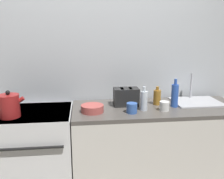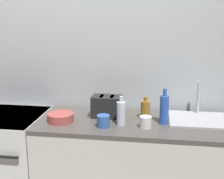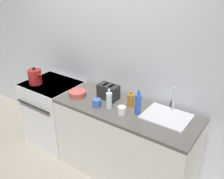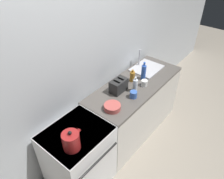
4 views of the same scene
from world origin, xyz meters
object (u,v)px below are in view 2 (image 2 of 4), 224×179
(toaster, at_px, (107,106))
(bottle_blue, at_px, (164,109))
(bottle_clear, at_px, (121,113))
(cup_white, at_px, (146,122))
(bowl, at_px, (61,117))
(bottle_amber, at_px, (145,110))
(stove, at_px, (4,164))
(cup_blue, at_px, (103,121))

(toaster, xyz_separation_m, bottle_blue, (0.46, -0.10, 0.03))
(bottle_clear, height_order, bottle_blue, bottle_blue)
(toaster, bearing_deg, bottle_clear, -51.70)
(toaster, relative_size, bottle_clear, 1.08)
(cup_white, relative_size, bowl, 0.43)
(cup_white, bearing_deg, bottle_blue, 38.08)
(cup_white, distance_m, bowl, 0.66)
(bottle_blue, relative_size, cup_white, 3.08)
(bottle_amber, height_order, bottle_blue, bottle_blue)
(stove, bearing_deg, bottle_amber, 4.37)
(bottle_blue, bearing_deg, cup_white, -141.92)
(bottle_blue, bearing_deg, bottle_clear, -166.97)
(toaster, bearing_deg, stove, -173.73)
(bottle_amber, height_order, cup_white, bottle_amber)
(cup_white, bearing_deg, cup_blue, -174.26)
(stove, distance_m, bottle_clear, 1.16)
(cup_blue, bearing_deg, toaster, 92.79)
(bottle_clear, height_order, bowl, bottle_clear)
(bottle_clear, bearing_deg, bottle_amber, 43.56)
(bottle_amber, xyz_separation_m, cup_white, (0.01, -0.20, -0.03))
(cup_blue, height_order, bowl, cup_blue)
(bottle_blue, distance_m, cup_blue, 0.47)
(stove, relative_size, bottle_clear, 4.09)
(stove, xyz_separation_m, bowl, (0.55, -0.07, 0.48))
(stove, height_order, bottle_blue, bottle_blue)
(cup_blue, distance_m, bowl, 0.36)
(bottle_blue, height_order, cup_white, bottle_blue)
(stove, xyz_separation_m, toaster, (0.89, 0.10, 0.54))
(bottle_amber, distance_m, bottle_blue, 0.18)
(bottle_blue, height_order, bowl, bottle_blue)
(bottle_clear, bearing_deg, bottle_blue, 13.03)
(cup_white, bearing_deg, toaster, 147.70)
(stove, xyz_separation_m, cup_blue, (0.90, -0.14, 0.49))
(bottle_clear, relative_size, cup_white, 2.52)
(bottle_clear, bearing_deg, bowl, 179.41)
(stove, distance_m, bottle_blue, 1.46)
(bottle_amber, bearing_deg, toaster, 178.91)
(bottle_blue, bearing_deg, stove, 179.96)
(toaster, height_order, bowl, toaster)
(toaster, distance_m, bottle_blue, 0.47)
(toaster, distance_m, bowl, 0.38)
(bottle_blue, bearing_deg, toaster, 167.85)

